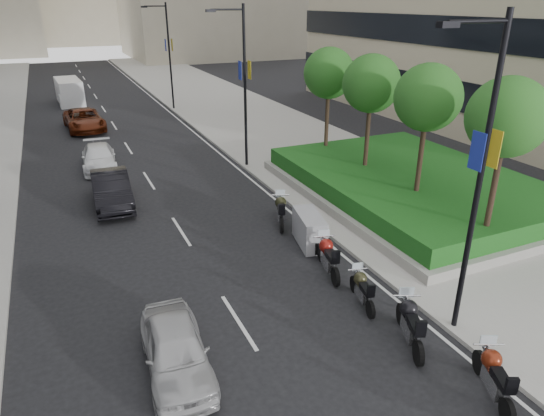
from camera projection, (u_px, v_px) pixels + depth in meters
ground at (350, 395)px, 12.18m from camera, size 160.00×160.00×0.00m
sidewalk_right at (246, 118)px, 40.68m from camera, size 10.00×100.00×0.15m
lane_edge at (185, 125)px, 38.70m from camera, size 0.12×100.00×0.01m
lane_centre at (118, 131)px, 36.74m from camera, size 0.12×100.00×0.01m
planter at (411, 191)px, 24.20m from camera, size 10.00×14.00×0.40m
hedge at (413, 180)px, 23.96m from camera, size 9.40×13.40×0.80m
tree_0 at (507, 118)px, 16.60m from camera, size 2.80×2.80×6.30m
tree_1 at (428, 98)px, 19.95m from camera, size 2.80×2.80×6.30m
tree_2 at (371, 84)px, 23.30m from camera, size 2.80×2.80×6.30m
tree_3 at (329, 74)px, 26.65m from camera, size 2.80×2.80×6.30m
lamp_post_0 at (477, 170)px, 12.59m from camera, size 2.34×0.45×9.00m
lamp_post_1 at (242, 80)px, 26.82m from camera, size 2.34×0.45×9.00m
lamp_post_2 at (168, 51)px, 41.90m from camera, size 2.34×0.45×9.00m
motorcycle_1 at (494, 375)px, 11.95m from camera, size 1.15×2.18×1.16m
motorcycle_2 at (410, 323)px, 13.84m from camera, size 1.18×2.32×1.23m
motorcycle_3 at (362, 289)px, 15.66m from camera, size 0.76×2.04×1.03m
motorcycle_4 at (328, 256)px, 17.45m from camera, size 0.88×2.40×1.21m
motorcycle_5 at (309, 230)px, 19.47m from camera, size 1.29×2.29×1.31m
motorcycle_6 at (281, 210)px, 21.31m from camera, size 1.11×2.23×1.17m
car_a at (176, 350)px, 12.72m from camera, size 1.91×4.13×1.37m
car_b at (111, 189)px, 23.21m from camera, size 1.90×4.92×1.60m
car_c at (99, 157)px, 28.38m from camera, size 2.17×4.68×1.32m
car_d at (84, 120)px, 36.86m from camera, size 2.96×5.78×1.56m
delivery_van at (70, 93)px, 46.07m from camera, size 2.36×5.52×2.27m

